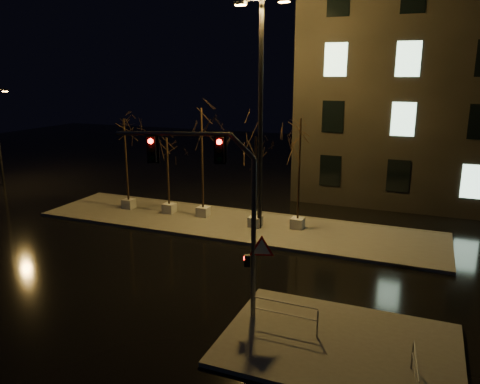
% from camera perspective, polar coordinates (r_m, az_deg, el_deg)
% --- Properties ---
extents(ground, '(90.00, 90.00, 0.00)m').
position_cam_1_polar(ground, '(20.49, -7.47, -8.99)').
color(ground, black).
rests_on(ground, ground).
extents(median, '(22.00, 5.00, 0.15)m').
position_cam_1_polar(median, '(25.50, -0.85, -3.93)').
color(median, '#4E4B46').
rests_on(median, ground).
extents(sidewalk_corner, '(7.00, 5.00, 0.15)m').
position_cam_1_polar(sidewalk_corner, '(15.22, 11.98, -17.73)').
color(sidewalk_corner, '#4E4B46').
rests_on(sidewalk_corner, ground).
extents(tree_0, '(1.80, 1.80, 5.50)m').
position_cam_1_polar(tree_0, '(28.09, -13.86, 6.27)').
color(tree_0, '#B6B5AA').
rests_on(tree_0, median).
extents(tree_1, '(1.80, 1.80, 4.50)m').
position_cam_1_polar(tree_1, '(26.80, -8.86, 4.51)').
color(tree_1, '#B6B5AA').
rests_on(tree_1, median).
extents(tree_2, '(1.80, 1.80, 6.24)m').
position_cam_1_polar(tree_2, '(25.67, -4.70, 7.18)').
color(tree_2, '#B6B5AA').
rests_on(tree_2, median).
extents(tree_3, '(1.80, 1.80, 4.92)m').
position_cam_1_polar(tree_3, '(23.94, 1.93, 4.27)').
color(tree_3, '#B6B5AA').
rests_on(tree_3, median).
extents(tree_4, '(1.80, 1.80, 5.88)m').
position_cam_1_polar(tree_4, '(23.74, 7.32, 5.85)').
color(tree_4, '#B6B5AA').
rests_on(tree_4, median).
extents(traffic_signal_mast, '(4.85, 1.54, 6.16)m').
position_cam_1_polar(traffic_signal_mast, '(14.84, -2.15, -0.83)').
color(traffic_signal_mast, '#53555B').
rests_on(traffic_signal_mast, sidewalk_corner).
extents(streetlight_main, '(2.83, 0.58, 11.32)m').
position_cam_1_polar(streetlight_main, '(23.40, 2.54, 10.93)').
color(streetlight_main, black).
rests_on(streetlight_main, median).
extents(guard_rail_a, '(2.18, 0.09, 0.94)m').
position_cam_1_polar(guard_rail_a, '(15.28, 5.44, -14.32)').
color(guard_rail_a, '#53555B').
rests_on(guard_rail_a, sidewalk_corner).
extents(guard_rail_b, '(0.23, 1.86, 0.89)m').
position_cam_1_polar(guard_rail_b, '(13.51, 20.58, -19.66)').
color(guard_rail_b, '#53555B').
rests_on(guard_rail_b, sidewalk_corner).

